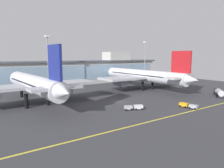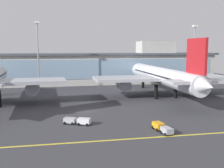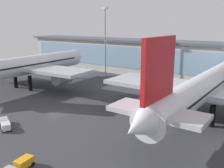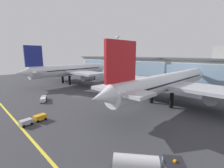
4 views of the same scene
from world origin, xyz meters
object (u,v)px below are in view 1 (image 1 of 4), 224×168
(airliner_near_left, at_px, (34,84))
(apron_light_mast_centre, at_px, (48,56))
(airliner_near_right, at_px, (143,76))
(service_truck_far, at_px, (134,107))
(apron_light_mast_west, at_px, (145,56))
(baggage_tug_near, at_px, (188,105))
(fuel_tanker_truck, at_px, (219,92))

(airliner_near_left, distance_m, apron_light_mast_centre, 27.50)
(airliner_near_right, distance_m, service_truck_far, 40.23)
(apron_light_mast_west, bearing_deg, airliner_near_right, -135.48)
(airliner_near_left, xyz_separation_m, baggage_tug_near, (38.00, -31.33, -6.10))
(apron_light_mast_centre, bearing_deg, fuel_tanker_truck, -43.21)
(airliner_near_left, distance_m, airliner_near_right, 51.92)
(baggage_tug_near, distance_m, apron_light_mast_west, 69.89)
(baggage_tug_near, height_order, apron_light_mast_centre, apron_light_mast_centre)
(service_truck_far, height_order, apron_light_mast_west, apron_light_mast_west)
(baggage_tug_near, relative_size, service_truck_far, 1.01)
(service_truck_far, bearing_deg, apron_light_mast_west, 69.63)
(airliner_near_left, relative_size, airliner_near_right, 0.87)
(apron_light_mast_west, distance_m, apron_light_mast_centre, 62.38)
(baggage_tug_near, bearing_deg, apron_light_mast_centre, 16.98)
(airliner_near_right, distance_m, apron_light_mast_centre, 44.88)
(airliner_near_right, bearing_deg, service_truck_far, 132.97)
(apron_light_mast_west, bearing_deg, airliner_near_left, -160.57)
(airliner_near_left, bearing_deg, apron_light_mast_centre, -30.85)
(apron_light_mast_centre, bearing_deg, airliner_near_right, -25.53)
(airliner_near_right, bearing_deg, baggage_tug_near, 158.49)
(fuel_tanker_truck, relative_size, baggage_tug_near, 1.49)
(service_truck_far, relative_size, apron_light_mast_west, 0.23)
(service_truck_far, bearing_deg, airliner_near_right, 69.02)
(airliner_near_left, xyz_separation_m, apron_light_mast_west, (74.49, 26.27, 9.24))
(airliner_near_left, xyz_separation_m, airliner_near_right, (51.77, 3.93, -0.33))
(fuel_tanker_truck, xyz_separation_m, service_truck_far, (-42.14, 3.33, -0.72))
(airliner_near_right, bearing_deg, apron_light_mast_west, -45.66)
(baggage_tug_near, bearing_deg, fuel_tanker_truck, -88.58)
(fuel_tanker_truck, bearing_deg, apron_light_mast_centre, 98.49)
(apron_light_mast_centre, bearing_deg, baggage_tug_near, -64.53)
(apron_light_mast_west, bearing_deg, baggage_tug_near, -122.35)
(fuel_tanker_truck, distance_m, service_truck_far, 42.28)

